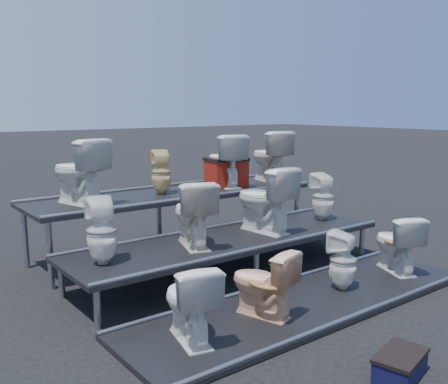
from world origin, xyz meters
TOP-DOWN VIEW (x-y plane):
  - ground at (0.00, 0.00)m, footprint 80.00×80.00m
  - tier_front at (0.00, -1.30)m, footprint 4.20×1.20m
  - tier_mid at (0.00, 0.00)m, footprint 4.20×1.20m
  - tier_back at (0.00, 1.30)m, footprint 4.20×1.20m
  - toilet_0 at (-1.48, -1.30)m, footprint 0.55×0.77m
  - toilet_1 at (-0.63, -1.30)m, footprint 0.54×0.73m
  - toilet_2 at (0.56, -1.30)m, footprint 0.39×0.39m
  - toilet_3 at (1.57, -1.30)m, footprint 0.66×0.81m
  - toilet_4 at (-1.70, 0.00)m, footprint 0.38×0.39m
  - toilet_5 at (-0.57, 0.00)m, footprint 0.67×0.87m
  - toilet_6 at (0.54, 0.00)m, footprint 0.53×0.87m
  - toilet_7 at (1.68, 0.00)m, footprint 0.37×0.37m
  - toilet_8 at (-1.42, 1.30)m, footprint 0.65×0.90m
  - toilet_9 at (-0.22, 1.30)m, footprint 0.36×0.37m
  - toilet_10 at (0.89, 1.30)m, footprint 0.62×0.87m
  - toilet_11 at (1.83, 1.30)m, footprint 0.62×0.89m
  - red_crate at (0.91, 1.29)m, footprint 0.61×0.52m
  - step_stool at (-0.47, -2.72)m, footprint 0.52×0.38m

SIDE VIEW (x-z plane):
  - ground at x=0.00m, z-range 0.00..0.00m
  - tier_front at x=0.00m, z-range 0.00..0.06m
  - step_stool at x=-0.47m, z-range 0.00..0.17m
  - tier_mid at x=0.00m, z-range 0.00..0.46m
  - toilet_2 at x=0.56m, z-range 0.06..0.72m
  - toilet_1 at x=-0.63m, z-range 0.06..0.73m
  - toilet_0 at x=-1.48m, z-range 0.06..0.77m
  - toilet_3 at x=1.57m, z-range 0.06..0.78m
  - tier_back at x=0.00m, z-range 0.00..0.86m
  - toilet_7 at x=1.68m, z-range 0.46..1.14m
  - toilet_4 at x=-1.70m, z-range 0.46..1.16m
  - toilet_5 at x=-0.57m, z-range 0.46..1.24m
  - toilet_6 at x=0.54m, z-range 0.46..1.32m
  - red_crate at x=0.91m, z-range 0.86..1.26m
  - toilet_9 at x=-0.22m, z-range 0.86..1.48m
  - toilet_10 at x=0.89m, z-range 0.86..1.67m
  - toilet_8 at x=-1.42m, z-range 0.86..1.69m
  - toilet_11 at x=1.83m, z-range 0.86..1.69m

